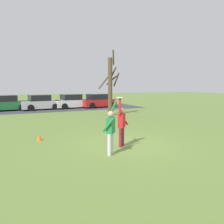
% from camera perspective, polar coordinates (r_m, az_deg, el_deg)
% --- Properties ---
extents(ground_plane, '(120.00, 120.00, 0.00)m').
position_cam_1_polar(ground_plane, '(9.64, 3.39, -8.60)').
color(ground_plane, olive).
extents(person_catcher, '(0.55, 0.56, 2.08)m').
position_cam_1_polar(person_catcher, '(9.21, 2.51, -3.06)').
color(person_catcher, maroon).
rests_on(person_catcher, ground_plane).
extents(person_defender, '(0.65, 0.65, 2.05)m').
position_cam_1_polar(person_defender, '(8.10, -0.34, -4.45)').
color(person_defender, silver).
rests_on(person_defender, ground_plane).
extents(frisbee_disc, '(0.25, 0.25, 0.02)m').
position_cam_1_polar(frisbee_disc, '(8.88, 2.07, 3.78)').
color(frisbee_disc, white).
rests_on(frisbee_disc, person_catcher).
extents(parked_car_green, '(4.30, 2.45, 1.59)m').
position_cam_1_polar(parked_car_green, '(25.03, -25.78, 1.98)').
color(parked_car_green, '#1E6633').
rests_on(parked_car_green, ground_plane).
extents(parked_car_silver, '(4.30, 2.45, 1.59)m').
position_cam_1_polar(parked_car_silver, '(24.79, -18.13, 2.29)').
color(parked_car_silver, '#BCBCC1').
rests_on(parked_car_silver, ground_plane).
extents(parked_car_white, '(4.30, 2.45, 1.59)m').
position_cam_1_polar(parked_car_white, '(25.57, -10.38, 2.65)').
color(parked_car_white, white).
rests_on(parked_car_white, ground_plane).
extents(parked_car_red, '(4.30, 2.45, 1.59)m').
position_cam_1_polar(parked_car_red, '(26.08, -3.72, 2.83)').
color(parked_car_red, red).
rests_on(parked_car_red, ground_plane).
extents(parking_strip, '(22.97, 6.40, 0.01)m').
position_cam_1_polar(parking_strip, '(24.98, -18.05, 0.66)').
color(parking_strip, '#38383D').
rests_on(parking_strip, ground_plane).
extents(bare_tree_tall, '(1.76, 1.66, 5.51)m').
position_cam_1_polar(bare_tree_tall, '(18.75, -0.44, 6.99)').
color(bare_tree_tall, brown).
rests_on(bare_tree_tall, ground_plane).
extents(field_cone_orange, '(0.26, 0.26, 0.32)m').
position_cam_1_polar(field_cone_orange, '(10.87, -18.47, -6.30)').
color(field_cone_orange, orange).
rests_on(field_cone_orange, ground_plane).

